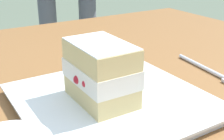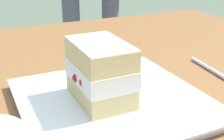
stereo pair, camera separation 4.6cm
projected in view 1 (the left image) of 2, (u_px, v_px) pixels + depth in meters
The scene contains 3 objects.
dessert_plate at pixel (112, 101), 0.48m from camera, with size 0.28×0.28×0.02m.
cake_slice at pixel (101, 72), 0.45m from camera, with size 0.11×0.08×0.09m.
dessert_fork at pixel (210, 71), 0.60m from camera, with size 0.17×0.04×0.01m.
Camera 1 is at (-0.12, 0.40, 0.98)m, focal length 49.24 mm.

